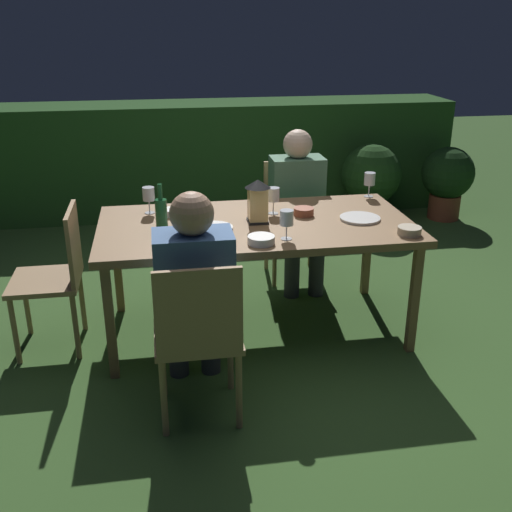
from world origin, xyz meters
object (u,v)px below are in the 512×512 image
(lantern_centerpiece, at_px, (258,199))
(bowl_salad, at_px, (409,230))
(potted_plant_by_hedge, at_px, (371,178))
(wine_glass_d, at_px, (287,219))
(wine_glass_c, at_px, (370,180))
(bowl_dip, at_px, (261,239))
(green_bottle_on_table, at_px, (161,215))
(dining_table, at_px, (256,230))
(wine_glass_b, at_px, (149,195))
(chair_side_left_a, at_px, (198,334))
(bowl_olives, at_px, (171,212))
(plate_a, at_px, (360,218))
(plate_b, at_px, (213,228))
(person_in_green, at_px, (298,202))
(chair_side_right_b, at_px, (292,214))
(potted_plant_corner, at_px, (447,178))
(chair_head_near, at_px, (57,272))
(wine_glass_a, at_px, (273,196))
(person_in_blue, at_px, (194,288))
(bowl_bread, at_px, (304,211))

(lantern_centerpiece, relative_size, bowl_salad, 1.96)
(potted_plant_by_hedge, bearing_deg, wine_glass_d, -120.19)
(wine_glass_c, bearing_deg, bowl_dip, -138.69)
(green_bottle_on_table, bearing_deg, potted_plant_by_hedge, 45.72)
(dining_table, relative_size, wine_glass_d, 11.19)
(wine_glass_b, height_order, wine_glass_d, same)
(chair_side_left_a, xyz_separation_m, potted_plant_by_hedge, (1.87, 2.84, -0.04))
(lantern_centerpiece, relative_size, bowl_olives, 2.16)
(plate_a, bearing_deg, bowl_olives, 166.53)
(dining_table, relative_size, green_bottle_on_table, 6.52)
(plate_b, relative_size, bowl_olives, 1.93)
(chair_side_left_a, distance_m, bowl_salad, 1.38)
(person_in_green, relative_size, chair_side_left_a, 1.32)
(person_in_green, distance_m, lantern_centerpiece, 0.83)
(chair_side_right_b, xyz_separation_m, potted_plant_corner, (1.81, 1.09, -0.08))
(chair_head_near, relative_size, lantern_centerpiece, 3.28)
(chair_side_right_b, height_order, plate_a, chair_side_right_b)
(potted_plant_by_hedge, bearing_deg, chair_side_right_b, -133.21)
(bowl_olives, bearing_deg, person_in_green, 26.13)
(person_in_green, bearing_deg, wine_glass_c, -30.77)
(person_in_green, relative_size, plate_b, 4.86)
(green_bottle_on_table, relative_size, wine_glass_b, 1.72)
(plate_a, bearing_deg, bowl_dip, -154.97)
(chair_side_left_a, relative_size, wine_glass_b, 5.15)
(chair_side_left_a, xyz_separation_m, wine_glass_a, (0.56, 1.03, 0.36))
(green_bottle_on_table, distance_m, plate_a, 1.21)
(person_in_blue, height_order, plate_a, person_in_blue)
(wine_glass_a, xyz_separation_m, bowl_salad, (0.69, -0.51, -0.09))
(potted_plant_by_hedge, bearing_deg, wine_glass_c, -110.80)
(plate_a, height_order, plate_b, same)
(chair_side_left_a, height_order, wine_glass_d, wine_glass_d)
(chair_side_left_a, xyz_separation_m, plate_a, (1.07, 0.83, 0.25))
(chair_head_near, xyz_separation_m, green_bottle_on_table, (0.63, -0.10, 0.35))
(person_in_green, distance_m, person_in_blue, 1.61)
(wine_glass_d, relative_size, potted_plant_by_hedge, 0.22)
(chair_side_right_b, distance_m, person_in_green, 0.25)
(dining_table, bearing_deg, bowl_bread, 15.48)
(wine_glass_a, xyz_separation_m, wine_glass_b, (-0.77, 0.14, 0.00))
(dining_table, height_order, chair_side_left_a, chair_side_left_a)
(bowl_olives, relative_size, potted_plant_corner, 0.17)
(chair_side_right_b, distance_m, chair_head_near, 1.84)
(chair_side_right_b, distance_m, wine_glass_d, 1.28)
(plate_b, xyz_separation_m, bowl_dip, (0.24, -0.28, 0.02))
(wine_glass_d, height_order, plate_a, wine_glass_d)
(bowl_salad, bearing_deg, wine_glass_d, 176.52)
(plate_b, distance_m, bowl_bread, 0.61)
(green_bottle_on_table, relative_size, wine_glass_c, 1.72)
(bowl_bread, xyz_separation_m, potted_plant_corner, (1.91, 1.87, -0.35))
(wine_glass_c, bearing_deg, green_bottle_on_table, -159.94)
(wine_glass_c, bearing_deg, bowl_olives, -171.80)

